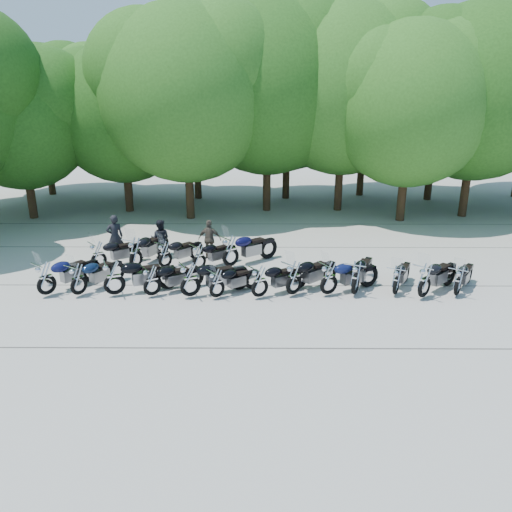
{
  "coord_description": "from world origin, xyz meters",
  "views": [
    {
      "loc": [
        0.1,
        -14.85,
        6.57
      ],
      "look_at": [
        0.0,
        1.5,
        1.1
      ],
      "focal_mm": 35.0,
      "sensor_mm": 36.0,
      "label": 1
    }
  ],
  "objects_px": {
    "motorcycle_1": "(78,278)",
    "motorcycle_2": "(114,277)",
    "motorcycle_3": "(152,280)",
    "motorcycle_9": "(356,277)",
    "motorcycle_15": "(165,254)",
    "rider_2": "(210,239)",
    "motorcycle_11": "(425,279)",
    "motorcycle_16": "(199,256)",
    "rider_1": "(160,239)",
    "motorcycle_4": "(190,279)",
    "motorcycle_5": "(217,282)",
    "motorcycle_0": "(46,277)",
    "motorcycle_14": "(135,252)",
    "motorcycle_7": "(294,277)",
    "motorcycle_17": "(231,250)",
    "motorcycle_10": "(397,279)",
    "motorcycle_8": "(329,277)",
    "motorcycle_12": "(458,280)",
    "motorcycle_13": "(98,254)",
    "rider_0": "(115,237)",
    "motorcycle_6": "(260,281)"
  },
  "relations": [
    {
      "from": "motorcycle_9",
      "to": "motorcycle_15",
      "type": "bearing_deg",
      "value": 3.73
    },
    {
      "from": "motorcycle_6",
      "to": "motorcycle_11",
      "type": "relative_size",
      "value": 0.92
    },
    {
      "from": "motorcycle_15",
      "to": "rider_2",
      "type": "distance_m",
      "value": 2.07
    },
    {
      "from": "motorcycle_5",
      "to": "rider_1",
      "type": "xyz_separation_m",
      "value": [
        -2.63,
        4.2,
        0.23
      ]
    },
    {
      "from": "motorcycle_4",
      "to": "motorcycle_14",
      "type": "xyz_separation_m",
      "value": [
        -2.44,
        2.7,
        0.03
      ]
    },
    {
      "from": "motorcycle_5",
      "to": "motorcycle_7",
      "type": "distance_m",
      "value": 2.55
    },
    {
      "from": "motorcycle_13",
      "to": "motorcycle_14",
      "type": "distance_m",
      "value": 1.42
    },
    {
      "from": "motorcycle_0",
      "to": "rider_0",
      "type": "bearing_deg",
      "value": -68.9
    },
    {
      "from": "motorcycle_12",
      "to": "rider_2",
      "type": "relative_size",
      "value": 1.31
    },
    {
      "from": "motorcycle_9",
      "to": "motorcycle_8",
      "type": "bearing_deg",
      "value": 26.28
    },
    {
      "from": "motorcycle_3",
      "to": "motorcycle_9",
      "type": "xyz_separation_m",
      "value": [
        6.75,
        0.15,
        0.06
      ]
    },
    {
      "from": "rider_0",
      "to": "motorcycle_14",
      "type": "bearing_deg",
      "value": 105.73
    },
    {
      "from": "motorcycle_14",
      "to": "rider_1",
      "type": "bearing_deg",
      "value": -92.84
    },
    {
      "from": "motorcycle_2",
      "to": "motorcycle_14",
      "type": "xyz_separation_m",
      "value": [
        0.1,
        2.58,
        0.01
      ]
    },
    {
      "from": "motorcycle_5",
      "to": "rider_2",
      "type": "relative_size",
      "value": 1.27
    },
    {
      "from": "motorcycle_2",
      "to": "motorcycle_9",
      "type": "distance_m",
      "value": 8.01
    },
    {
      "from": "motorcycle_3",
      "to": "motorcycle_16",
      "type": "xyz_separation_m",
      "value": [
        1.27,
        2.58,
        -0.02
      ]
    },
    {
      "from": "motorcycle_4",
      "to": "motorcycle_9",
      "type": "relative_size",
      "value": 1.02
    },
    {
      "from": "motorcycle_4",
      "to": "motorcycle_9",
      "type": "distance_m",
      "value": 5.47
    },
    {
      "from": "motorcycle_1",
      "to": "motorcycle_16",
      "type": "height_order",
      "value": "motorcycle_1"
    },
    {
      "from": "motorcycle_10",
      "to": "rider_2",
      "type": "distance_m",
      "value": 7.65
    },
    {
      "from": "motorcycle_13",
      "to": "motorcycle_15",
      "type": "distance_m",
      "value": 2.52
    },
    {
      "from": "motorcycle_13",
      "to": "rider_2",
      "type": "bearing_deg",
      "value": -111.26
    },
    {
      "from": "motorcycle_7",
      "to": "motorcycle_17",
      "type": "relative_size",
      "value": 0.94
    },
    {
      "from": "motorcycle_2",
      "to": "motorcycle_7",
      "type": "distance_m",
      "value": 5.95
    },
    {
      "from": "rider_0",
      "to": "motorcycle_8",
      "type": "bearing_deg",
      "value": 131.3
    },
    {
      "from": "rider_0",
      "to": "motorcycle_7",
      "type": "bearing_deg",
      "value": 127.62
    },
    {
      "from": "motorcycle_1",
      "to": "motorcycle_6",
      "type": "distance_m",
      "value": 6.02
    },
    {
      "from": "motorcycle_0",
      "to": "motorcycle_6",
      "type": "distance_m",
      "value": 7.09
    },
    {
      "from": "motorcycle_4",
      "to": "motorcycle_12",
      "type": "distance_m",
      "value": 8.85
    },
    {
      "from": "motorcycle_5",
      "to": "motorcycle_9",
      "type": "bearing_deg",
      "value": -124.81
    },
    {
      "from": "motorcycle_0",
      "to": "motorcycle_5",
      "type": "xyz_separation_m",
      "value": [
        5.68,
        -0.17,
        -0.1
      ]
    },
    {
      "from": "motorcycle_0",
      "to": "motorcycle_14",
      "type": "relative_size",
      "value": 0.94
    },
    {
      "from": "motorcycle_1",
      "to": "motorcycle_2",
      "type": "xyz_separation_m",
      "value": [
        1.2,
        -0.02,
        0.07
      ]
    },
    {
      "from": "motorcycle_4",
      "to": "motorcycle_9",
      "type": "xyz_separation_m",
      "value": [
        5.47,
        0.24,
        -0.01
      ]
    },
    {
      "from": "motorcycle_0",
      "to": "rider_1",
      "type": "bearing_deg",
      "value": -89.16
    },
    {
      "from": "motorcycle_8",
      "to": "motorcycle_11",
      "type": "distance_m",
      "value": 3.1
    },
    {
      "from": "motorcycle_13",
      "to": "rider_1",
      "type": "distance_m",
      "value": 2.56
    },
    {
      "from": "motorcycle_4",
      "to": "motorcycle_10",
      "type": "distance_m",
      "value": 6.84
    },
    {
      "from": "rider_1",
      "to": "motorcycle_8",
      "type": "bearing_deg",
      "value": 151.83
    },
    {
      "from": "motorcycle_12",
      "to": "motorcycle_17",
      "type": "relative_size",
      "value": 0.82
    },
    {
      "from": "motorcycle_12",
      "to": "motorcycle_13",
      "type": "xyz_separation_m",
      "value": [
        -12.71,
        2.55,
        0.04
      ]
    },
    {
      "from": "motorcycle_2",
      "to": "rider_1",
      "type": "distance_m",
      "value": 4.1
    },
    {
      "from": "motorcycle_11",
      "to": "motorcycle_16",
      "type": "height_order",
      "value": "motorcycle_11"
    },
    {
      "from": "motorcycle_5",
      "to": "rider_0",
      "type": "height_order",
      "value": "rider_0"
    },
    {
      "from": "motorcycle_6",
      "to": "motorcycle_8",
      "type": "xyz_separation_m",
      "value": [
        2.3,
        0.23,
        0.04
      ]
    },
    {
      "from": "motorcycle_7",
      "to": "rider_2",
      "type": "bearing_deg",
      "value": -3.15
    },
    {
      "from": "motorcycle_11",
      "to": "motorcycle_13",
      "type": "xyz_separation_m",
      "value": [
        -11.54,
        2.73,
        -0.05
      ]
    },
    {
      "from": "motorcycle_12",
      "to": "motorcycle_0",
      "type": "bearing_deg",
      "value": 34.47
    },
    {
      "from": "motorcycle_1",
      "to": "motorcycle_4",
      "type": "height_order",
      "value": "motorcycle_4"
    }
  ]
}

